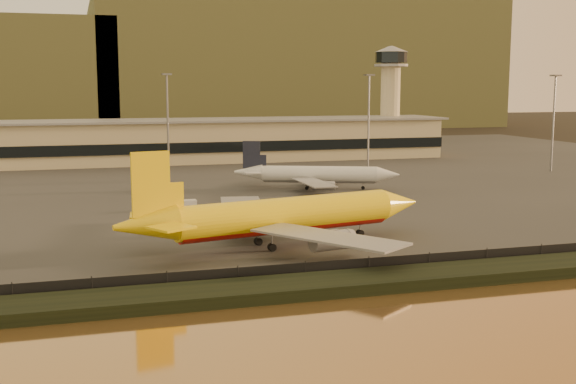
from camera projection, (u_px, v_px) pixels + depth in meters
name	position (u px, v px, depth m)	size (l,w,h in m)	color
ground	(318.00, 254.00, 98.14)	(900.00, 900.00, 0.00)	black
embankment	(366.00, 282.00, 81.91)	(320.00, 7.00, 1.40)	black
tarmac	(200.00, 173.00, 188.24)	(320.00, 220.00, 0.20)	#2D2D2D
perimeter_fence	(353.00, 268.00, 85.62)	(300.00, 0.05, 2.20)	black
terminal_building	(134.00, 142.00, 212.24)	(202.00, 25.00, 12.60)	#C4B588
control_tower	(390.00, 89.00, 238.89)	(11.20, 11.20, 35.50)	#C4B588
apron_light_masts	(276.00, 116.00, 171.20)	(152.20, 12.20, 25.40)	slate
distant_hills	(91.00, 70.00, 410.24)	(470.00, 160.00, 70.00)	olive
dhl_cargo_jet	(281.00, 216.00, 101.76)	(47.63, 45.90, 14.31)	yellow
white_narrowbody_jet	(316.00, 175.00, 158.60)	(35.08, 33.12, 10.49)	silver
gse_vehicle_yellow	(285.00, 214.00, 123.13)	(3.76, 1.69, 1.69)	yellow
gse_vehicle_white	(185.00, 205.00, 131.70)	(4.16, 1.87, 1.87)	silver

